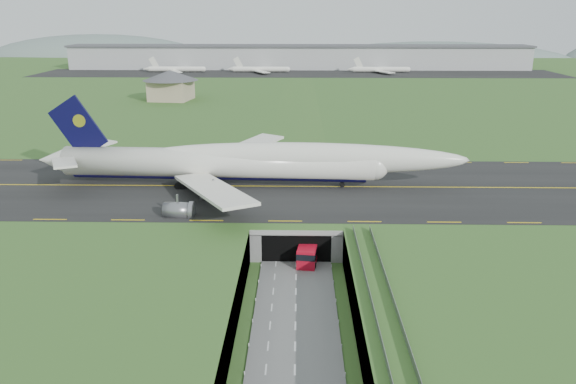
{
  "coord_description": "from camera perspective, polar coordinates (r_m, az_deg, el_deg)",
  "views": [
    {
      "loc": [
        0.32,
        -80.9,
        41.17
      ],
      "look_at": [
        -1.67,
        20.0,
        9.03
      ],
      "focal_mm": 35.0,
      "sensor_mm": 36.0,
      "label": 1
    }
  ],
  "objects": [
    {
      "name": "airfield_deck",
      "position": [
        89.46,
        0.82,
        -7.59
      ],
      "size": [
        800.0,
        800.0,
        6.0
      ],
      "primitive_type": "cube",
      "color": "gray",
      "rests_on": "ground"
    },
    {
      "name": "distant_hills",
      "position": [
        516.88,
        8.44,
        12.47
      ],
      "size": [
        700.0,
        91.0,
        60.0
      ],
      "color": "slate",
      "rests_on": "ground"
    },
    {
      "name": "jumbo_jet",
      "position": [
        118.71,
        -4.07,
        3.04
      ],
      "size": [
        91.66,
        59.44,
        19.68
      ],
      "rotation": [
        0.0,
        0.0,
        -0.05
      ],
      "color": "white",
      "rests_on": "ground"
    },
    {
      "name": "ground",
      "position": [
        90.78,
        0.82,
        -9.31
      ],
      "size": [
        900.0,
        900.0,
        0.0
      ],
      "primitive_type": "plane",
      "color": "#335E25",
      "rests_on": "ground"
    },
    {
      "name": "trench_road",
      "position": [
        84.11,
        0.78,
        -11.56
      ],
      "size": [
        12.0,
        75.0,
        0.2
      ],
      "primitive_type": "cube",
      "color": "slate",
      "rests_on": "ground"
    },
    {
      "name": "cargo_terminal",
      "position": [
        381.29,
        1.08,
        13.57
      ],
      "size": [
        320.0,
        67.0,
        15.6
      ],
      "color": "#B2B2B2",
      "rests_on": "ground"
    },
    {
      "name": "shuttle_tram",
      "position": [
        97.65,
        2.07,
        -6.09
      ],
      "size": [
        4.2,
        8.71,
        3.4
      ],
      "rotation": [
        0.0,
        0.0,
        -0.13
      ],
      "color": "#B60C20",
      "rests_on": "ground"
    },
    {
      "name": "guideway",
      "position": [
        72.23,
        9.71,
        -12.37
      ],
      "size": [
        3.0,
        53.0,
        7.05
      ],
      "color": "#A8A8A3",
      "rests_on": "ground"
    },
    {
      "name": "taxiway",
      "position": [
        119.18,
        0.93,
        0.54
      ],
      "size": [
        800.0,
        44.0,
        0.18
      ],
      "primitive_type": "cube",
      "color": "black",
      "rests_on": "airfield_deck"
    },
    {
      "name": "tunnel_portal",
      "position": [
        104.69,
        0.88,
        -3.52
      ],
      "size": [
        17.0,
        22.3,
        6.0
      ],
      "color": "gray",
      "rests_on": "ground"
    },
    {
      "name": "service_building",
      "position": [
        246.17,
        -11.83,
        10.84
      ],
      "size": [
        25.97,
        25.97,
        12.6
      ],
      "rotation": [
        0.0,
        0.0,
        -0.13
      ],
      "color": "tan",
      "rests_on": "ground"
    }
  ]
}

